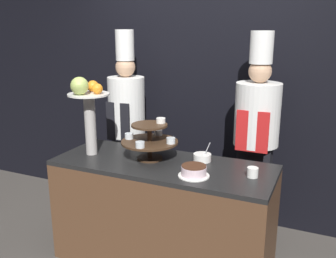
% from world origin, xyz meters
% --- Properties ---
extents(wall_back, '(10.00, 0.06, 2.80)m').
position_xyz_m(wall_back, '(0.00, 1.33, 1.40)').
color(wall_back, black).
rests_on(wall_back, ground_plane).
extents(buffet_counter, '(1.73, 0.67, 0.87)m').
position_xyz_m(buffet_counter, '(0.00, 0.33, 0.43)').
color(buffet_counter, brown).
rests_on(buffet_counter, ground_plane).
extents(tiered_stand, '(0.45, 0.45, 0.33)m').
position_xyz_m(tiered_stand, '(-0.13, 0.38, 1.03)').
color(tiered_stand, '#3D2819').
rests_on(tiered_stand, buffet_counter).
extents(fruit_pedestal, '(0.34, 0.34, 0.65)m').
position_xyz_m(fruit_pedestal, '(-0.64, 0.28, 1.30)').
color(fruit_pedestal, '#B2ADA8').
rests_on(fruit_pedestal, buffet_counter).
extents(cake_round, '(0.22, 0.22, 0.08)m').
position_xyz_m(cake_round, '(0.31, 0.18, 0.90)').
color(cake_round, white).
rests_on(cake_round, buffet_counter).
extents(cup_white, '(0.08, 0.08, 0.07)m').
position_xyz_m(cup_white, '(0.70, 0.34, 0.90)').
color(cup_white, white).
rests_on(cup_white, buffet_counter).
extents(serving_bowl_far, '(0.14, 0.14, 0.16)m').
position_xyz_m(serving_bowl_far, '(0.27, 0.50, 0.90)').
color(serving_bowl_far, white).
rests_on(serving_bowl_far, buffet_counter).
extents(chef_left, '(0.36, 0.36, 1.87)m').
position_xyz_m(chef_left, '(-0.68, 0.96, 1.01)').
color(chef_left, black).
rests_on(chef_left, ground_plane).
extents(chef_center_left, '(0.38, 0.38, 1.86)m').
position_xyz_m(chef_center_left, '(0.59, 0.96, 1.02)').
color(chef_center_left, black).
rests_on(chef_center_left, ground_plane).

